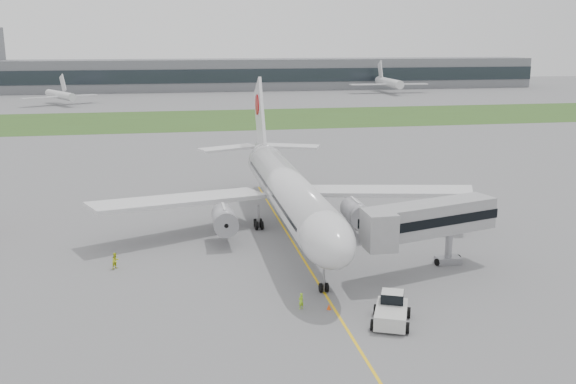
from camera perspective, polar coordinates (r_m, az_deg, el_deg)
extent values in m
plane|color=gray|center=(75.82, 0.52, -4.62)|extent=(600.00, 600.00, 0.00)
cube|color=#35541F|center=(192.65, -6.37, 6.43)|extent=(600.00, 50.00, 0.02)
cube|color=slate|center=(301.47, -8.01, 10.27)|extent=(320.00, 22.00, 14.00)
cube|color=#21292E|center=(290.50, -7.90, 10.16)|extent=(320.00, 0.60, 6.00)
cylinder|color=silver|center=(78.08, -0.04, 0.19)|extent=(5.00, 38.00, 5.00)
ellipsoid|color=silver|center=(59.69, 3.38, -4.07)|extent=(5.00, 11.00, 5.00)
cube|color=black|center=(58.50, 3.63, -3.52)|extent=(3.20, 1.54, 1.14)
cone|color=silver|center=(99.19, -2.36, 3.53)|extent=(5.00, 10.53, 6.16)
cube|color=silver|center=(79.08, -9.61, -0.72)|extent=(22.13, 13.52, 1.70)
cube|color=silver|center=(83.50, 8.52, 0.08)|extent=(22.13, 13.52, 1.70)
cylinder|color=#A2A2A7|center=(75.31, -5.69, -2.42)|extent=(2.70, 5.20, 2.70)
cylinder|color=#A2A2A7|center=(78.20, 6.07, -1.83)|extent=(2.70, 5.20, 2.70)
cube|color=silver|center=(99.90, -2.51, 6.56)|extent=(0.45, 10.90, 12.76)
cylinder|color=#A4090B|center=(100.66, -2.60, 7.76)|extent=(0.60, 3.20, 3.20)
cube|color=silver|center=(101.00, -5.38, 3.90)|extent=(9.54, 6.34, 0.35)
cube|color=silver|center=(102.36, 0.22, 4.09)|extent=(9.54, 6.34, 0.35)
cylinder|color=#98989E|center=(61.49, 3.22, -7.53)|extent=(0.24, 0.24, 3.10)
cylinder|color=black|center=(81.75, -2.63, -2.87)|extent=(1.40, 1.10, 1.10)
cylinder|color=black|center=(82.82, 1.76, -2.64)|extent=(1.40, 1.10, 1.10)
cube|color=silver|center=(55.96, 9.15, -10.70)|extent=(4.21, 5.32, 1.25)
cube|color=silver|center=(56.69, 9.27, -9.23)|extent=(2.37, 2.26, 1.04)
cube|color=black|center=(56.67, 9.27, -9.18)|extent=(2.44, 2.33, 0.88)
cylinder|color=black|center=(57.60, 7.82, -10.31)|extent=(0.70, 1.00, 0.94)
cylinder|color=black|center=(57.49, 10.65, -10.48)|extent=(0.70, 1.00, 0.94)
cylinder|color=black|center=(54.77, 7.54, -11.62)|extent=(0.70, 1.00, 0.94)
cylinder|color=black|center=(54.65, 10.54, -11.79)|extent=(0.70, 1.00, 0.94)
cube|color=#9A9A9C|center=(67.39, 12.48, -2.29)|extent=(15.44, 7.39, 3.24)
cube|color=black|center=(67.39, 12.48, -2.29)|extent=(15.68, 7.56, 0.97)
cube|color=#9A9A9C|center=(62.44, 8.09, -3.36)|extent=(2.81, 3.68, 3.68)
cylinder|color=#98989E|center=(70.83, 14.10, -4.62)|extent=(0.76, 0.76, 4.11)
cube|color=#98989E|center=(71.36, 14.02, -5.90)|extent=(2.92, 2.19, 0.76)
cylinder|color=black|center=(70.49, 13.15, -6.09)|extent=(0.53, 0.82, 0.76)
cylinder|color=black|center=(72.26, 14.87, -5.70)|extent=(0.53, 0.82, 0.76)
cone|color=#F14E0C|center=(58.27, 3.66, -10.14)|extent=(0.38, 0.38, 0.52)
cone|color=#F14E0C|center=(58.51, 8.67, -10.17)|extent=(0.39, 0.39, 0.53)
imported|color=#9ADE25|center=(58.08, 1.16, -9.66)|extent=(0.66, 0.60, 1.52)
imported|color=#C6D323|center=(69.95, -15.08, -5.93)|extent=(1.07, 1.08, 1.76)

